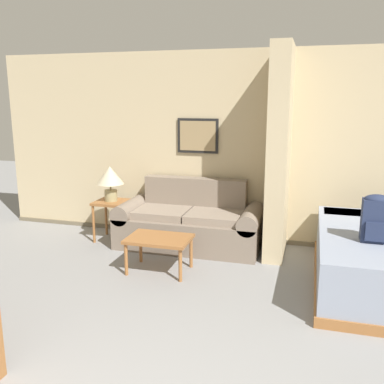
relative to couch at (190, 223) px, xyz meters
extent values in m
cube|color=#CCB78E|center=(0.59, 0.48, 0.98)|extent=(7.24, 0.12, 2.60)
cube|color=#70644E|center=(0.59, 0.41, -0.29)|extent=(7.24, 0.02, 0.06)
cube|color=black|center=(0.00, 0.40, 1.14)|extent=(0.58, 0.02, 0.48)
cube|color=#9E845B|center=(0.00, 0.39, 1.14)|extent=(0.51, 0.01, 0.41)
cube|color=#CCB78E|center=(1.14, 0.01, 0.98)|extent=(0.24, 0.82, 2.60)
cube|color=gray|center=(0.00, -0.04, -0.11)|extent=(1.43, 0.84, 0.41)
cube|color=gray|center=(0.00, 0.28, 0.33)|extent=(1.43, 0.20, 0.48)
cube|color=gray|center=(-0.83, -0.04, -0.11)|extent=(0.23, 0.84, 0.41)
cylinder|color=gray|center=(-0.83, -0.04, 0.15)|extent=(0.26, 0.84, 0.26)
cube|color=gray|center=(0.83, -0.04, -0.11)|extent=(0.23, 0.84, 0.41)
cylinder|color=gray|center=(0.83, -0.04, 0.15)|extent=(0.26, 0.84, 0.26)
cube|color=gray|center=(-0.36, -0.09, 0.14)|extent=(0.70, 0.60, 0.10)
cube|color=gray|center=(0.36, -0.09, 0.14)|extent=(0.70, 0.60, 0.10)
cube|color=#996033|center=(-0.09, -0.94, 0.07)|extent=(0.72, 0.50, 0.04)
cylinder|color=#996033|center=(-0.41, -1.15, -0.13)|extent=(0.04, 0.04, 0.37)
cylinder|color=#996033|center=(0.23, -1.15, -0.13)|extent=(0.04, 0.04, 0.37)
cylinder|color=#996033|center=(-0.41, -0.73, -0.13)|extent=(0.04, 0.04, 0.37)
cylinder|color=#996033|center=(0.23, -0.73, -0.13)|extent=(0.04, 0.04, 0.37)
cube|color=#996033|center=(-1.13, -0.06, 0.23)|extent=(0.43, 0.43, 0.04)
cylinder|color=#996033|center=(-1.31, -0.25, -0.05)|extent=(0.04, 0.04, 0.53)
cylinder|color=#996033|center=(-0.94, -0.25, -0.05)|extent=(0.04, 0.04, 0.53)
cylinder|color=#996033|center=(-1.31, 0.13, -0.05)|extent=(0.04, 0.04, 0.53)
cylinder|color=#996033|center=(-0.94, 0.13, -0.05)|extent=(0.04, 0.04, 0.53)
cylinder|color=tan|center=(-1.13, -0.06, 0.32)|extent=(0.18, 0.18, 0.16)
cylinder|color=tan|center=(-1.13, -0.06, 0.45)|extent=(0.02, 0.02, 0.09)
cone|color=beige|center=(-1.13, -0.06, 0.61)|extent=(0.38, 0.38, 0.25)
cube|color=white|center=(2.37, 0.12, 0.22)|extent=(1.31, 0.36, 0.10)
cube|color=#232D4C|center=(2.17, -0.98, 0.48)|extent=(0.26, 0.17, 0.42)
cube|color=#232D4C|center=(2.17, -1.08, 0.40)|extent=(0.20, 0.03, 0.19)
ellipsoid|color=#232D4C|center=(2.17, -0.98, 0.69)|extent=(0.25, 0.16, 0.10)
camera|label=1|loc=(1.55, -5.32, 1.65)|focal=40.00mm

